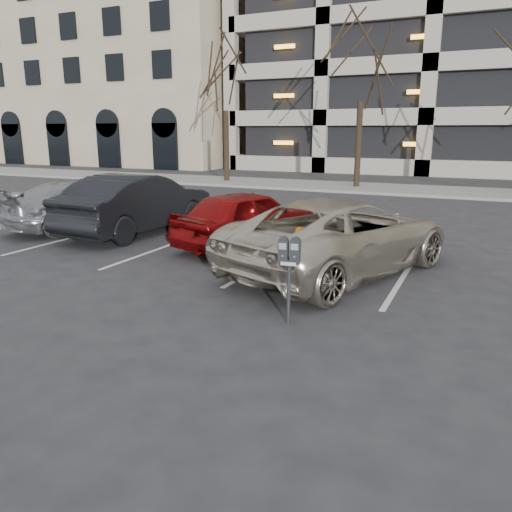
{
  "coord_description": "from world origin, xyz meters",
  "views": [
    {
      "loc": [
        2.68,
        -7.69,
        2.72
      ],
      "look_at": [
        -0.05,
        -1.79,
        1.08
      ],
      "focal_mm": 35.0,
      "sensor_mm": 36.0,
      "label": 1
    }
  ],
  "objects": [
    {
      "name": "suv_silver",
      "position": [
        0.18,
        1.62,
        0.73
      ],
      "size": [
        4.09,
        5.76,
        1.47
      ],
      "rotation": [
        0.0,
        0.0,
        2.79
      ],
      "color": "beige",
      "rests_on": "ground"
    },
    {
      "name": "tree_b",
      "position": [
        -3.0,
        16.0,
        6.43
      ],
      "size": [
        3.92,
        3.92,
        8.9
      ],
      "color": "black",
      "rests_on": "ground"
    },
    {
      "name": "stall_lines",
      "position": [
        -1.4,
        2.3,
        0.01
      ],
      "size": [
        16.9,
        5.2,
        0.0
      ],
      "color": "silver",
      "rests_on": "ground"
    },
    {
      "name": "sidewalk",
      "position": [
        0.0,
        16.0,
        0.06
      ],
      "size": [
        80.0,
        4.0,
        0.12
      ],
      "primitive_type": "cube",
      "color": "gray",
      "rests_on": "ground"
    },
    {
      "name": "car_silver",
      "position": [
        -7.57,
        3.07,
        0.67
      ],
      "size": [
        3.37,
        5.0,
        1.34
      ],
      "primitive_type": "imported",
      "rotation": [
        0.0,
        0.0,
        2.79
      ],
      "color": "#A0A3A7",
      "rests_on": "ground"
    },
    {
      "name": "office_building",
      "position": [
        -28.0,
        29.92,
        7.49
      ],
      "size": [
        26.0,
        16.2,
        15.0
      ],
      "color": "tan",
      "rests_on": "ground"
    },
    {
      "name": "tree_a",
      "position": [
        -10.0,
        16.0,
        5.94
      ],
      "size": [
        3.62,
        3.62,
        8.22
      ],
      "color": "black",
      "rests_on": "ground"
    },
    {
      "name": "ground",
      "position": [
        0.0,
        0.0,
        0.0
      ],
      "size": [
        140.0,
        140.0,
        0.0
      ],
      "primitive_type": "plane",
      "color": "#28282B",
      "rests_on": "ground"
    },
    {
      "name": "car_dark",
      "position": [
        -5.85,
        3.14,
        0.8
      ],
      "size": [
        1.88,
        4.9,
        1.59
      ],
      "primitive_type": "imported",
      "rotation": [
        0.0,
        0.0,
        3.1
      ],
      "color": "black",
      "rests_on": "ground"
    },
    {
      "name": "parking_meter",
      "position": [
        0.25,
        -1.32,
        0.96
      ],
      "size": [
        0.33,
        0.17,
        1.25
      ],
      "rotation": [
        0.0,
        0.0,
        0.16
      ],
      "color": "black",
      "rests_on": "ground"
    },
    {
      "name": "car_red",
      "position": [
        -2.46,
        2.96,
        0.68
      ],
      "size": [
        2.73,
        4.3,
        1.36
      ],
      "primitive_type": "imported",
      "rotation": [
        0.0,
        0.0,
        2.84
      ],
      "color": "maroon",
      "rests_on": "ground"
    }
  ]
}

